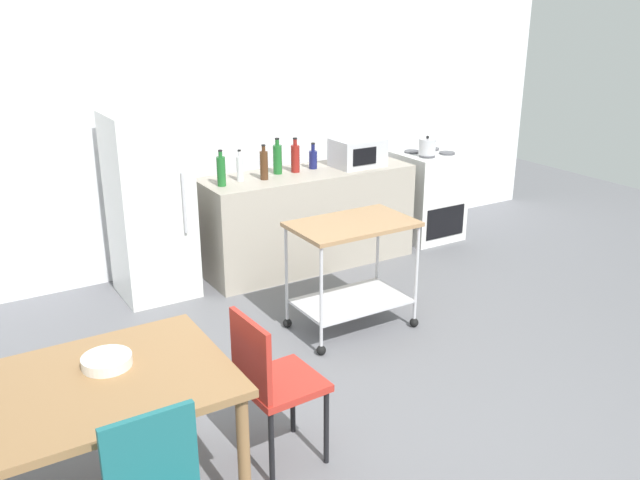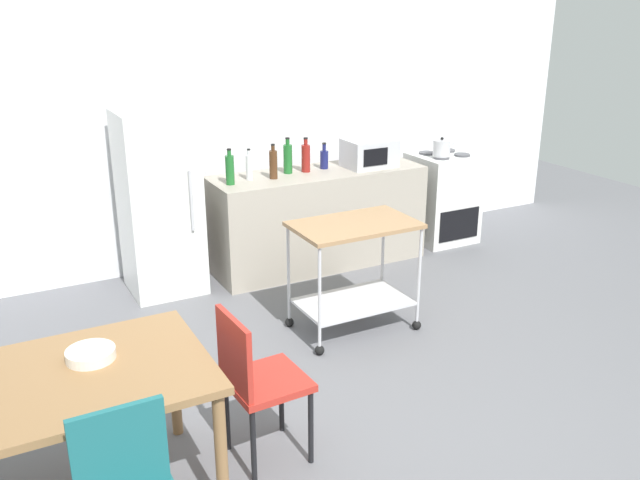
# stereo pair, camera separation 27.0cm
# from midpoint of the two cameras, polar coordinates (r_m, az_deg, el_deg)

# --- Properties ---
(ground_plane) EXTENTS (12.00, 12.00, 0.00)m
(ground_plane) POSITION_cam_midpoint_polar(r_m,az_deg,el_deg) (4.12, 4.89, -15.95)
(ground_plane) COLOR slate
(back_wall) EXTENTS (8.40, 0.12, 2.90)m
(back_wall) POSITION_cam_midpoint_polar(r_m,az_deg,el_deg) (6.28, -12.42, 10.60)
(back_wall) COLOR white
(back_wall) RESTS_ON ground_plane
(kitchen_counter) EXTENTS (2.00, 0.64, 0.90)m
(kitchen_counter) POSITION_cam_midpoint_polar(r_m,az_deg,el_deg) (6.33, -2.23, 1.80)
(kitchen_counter) COLOR #A89E8E
(kitchen_counter) RESTS_ON ground_plane
(dining_table) EXTENTS (1.50, 0.90, 0.75)m
(dining_table) POSITION_cam_midpoint_polar(r_m,az_deg,el_deg) (3.38, -22.92, -12.75)
(dining_table) COLOR olive
(dining_table) RESTS_ON ground_plane
(chair_red) EXTENTS (0.42, 0.42, 0.89)m
(chair_red) POSITION_cam_midpoint_polar(r_m,az_deg,el_deg) (3.63, -6.31, -11.54)
(chair_red) COLOR #B72D23
(chair_red) RESTS_ON ground_plane
(stove_oven) EXTENTS (0.60, 0.61, 0.92)m
(stove_oven) POSITION_cam_midpoint_polar(r_m,az_deg,el_deg) (7.13, 7.93, 3.71)
(stove_oven) COLOR white
(stove_oven) RESTS_ON ground_plane
(refrigerator) EXTENTS (0.60, 0.63, 1.55)m
(refrigerator) POSITION_cam_midpoint_polar(r_m,az_deg,el_deg) (5.80, -15.39, 2.76)
(refrigerator) COLOR white
(refrigerator) RESTS_ON ground_plane
(kitchen_cart) EXTENTS (0.91, 0.57, 0.85)m
(kitchen_cart) POSITION_cam_midpoint_polar(r_m,az_deg,el_deg) (5.04, 1.16, -1.52)
(kitchen_cart) COLOR #A37A51
(kitchen_cart) RESTS_ON ground_plane
(bottle_sesame_oil) EXTENTS (0.07, 0.07, 0.31)m
(bottle_sesame_oil) POSITION_cam_midpoint_polar(r_m,az_deg,el_deg) (5.77, -9.65, 5.76)
(bottle_sesame_oil) COLOR #1E6628
(bottle_sesame_oil) RESTS_ON kitchen_counter
(bottle_olive_oil) EXTENTS (0.06, 0.06, 0.27)m
(bottle_olive_oil) POSITION_cam_midpoint_polar(r_m,az_deg,el_deg) (5.91, -8.07, 6.01)
(bottle_olive_oil) COLOR silver
(bottle_olive_oil) RESTS_ON kitchen_counter
(bottle_soda) EXTENTS (0.07, 0.07, 0.31)m
(bottle_soda) POSITION_cam_midpoint_polar(r_m,az_deg,el_deg) (5.94, -6.05, 6.31)
(bottle_soda) COLOR #4C2D19
(bottle_soda) RESTS_ON kitchen_counter
(bottle_soy_sauce) EXTENTS (0.08, 0.08, 0.32)m
(bottle_soy_sauce) POSITION_cam_midpoint_polar(r_m,az_deg,el_deg) (6.12, -4.87, 6.82)
(bottle_soy_sauce) COLOR #1E6628
(bottle_soy_sauce) RESTS_ON kitchen_counter
(bottle_vinegar) EXTENTS (0.08, 0.08, 0.31)m
(bottle_vinegar) POSITION_cam_midpoint_polar(r_m,az_deg,el_deg) (6.17, -3.36, 6.91)
(bottle_vinegar) COLOR maroon
(bottle_vinegar) RESTS_ON kitchen_counter
(bottle_hot_sauce) EXTENTS (0.08, 0.08, 0.24)m
(bottle_hot_sauce) POSITION_cam_midpoint_polar(r_m,az_deg,el_deg) (6.30, -1.83, 6.85)
(bottle_hot_sauce) COLOR navy
(bottle_hot_sauce) RESTS_ON kitchen_counter
(microwave) EXTENTS (0.46, 0.35, 0.26)m
(microwave) POSITION_cam_midpoint_polar(r_m,az_deg,el_deg) (6.39, 1.97, 7.36)
(microwave) COLOR silver
(microwave) RESTS_ON kitchen_counter
(fruit_bowl) EXTENTS (0.24, 0.24, 0.05)m
(fruit_bowl) POSITION_cam_midpoint_polar(r_m,az_deg,el_deg) (3.45, -19.68, -9.60)
(fruit_bowl) COLOR white
(fruit_bowl) RESTS_ON dining_table
(kettle) EXTENTS (0.24, 0.17, 0.19)m
(kettle) POSITION_cam_midpoint_polar(r_m,az_deg,el_deg) (6.85, 7.89, 7.78)
(kettle) COLOR silver
(kettle) RESTS_ON stove_oven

